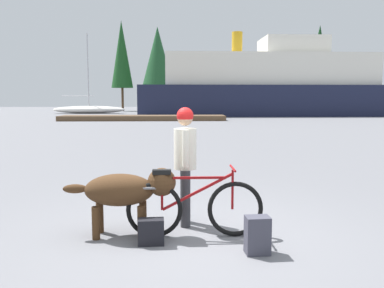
% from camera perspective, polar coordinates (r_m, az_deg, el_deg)
% --- Properties ---
extents(ground_plane, '(160.00, 160.00, 0.00)m').
position_cam_1_polar(ground_plane, '(5.37, 0.13, -13.11)').
color(ground_plane, slate).
extents(bicycle, '(1.79, 0.44, 0.92)m').
position_cam_1_polar(bicycle, '(5.26, 0.28, -9.03)').
color(bicycle, black).
rests_on(bicycle, ground_plane).
extents(person_cyclist, '(0.32, 0.53, 1.68)m').
position_cam_1_polar(person_cyclist, '(5.64, -0.98, -1.59)').
color(person_cyclist, '#333338').
rests_on(person_cyclist, ground_plane).
extents(dog, '(1.47, 0.50, 0.90)m').
position_cam_1_polar(dog, '(5.32, -9.26, -6.53)').
color(dog, '#472D19').
rests_on(dog, ground_plane).
extents(backpack, '(0.29, 0.22, 0.44)m').
position_cam_1_polar(backpack, '(4.82, 9.32, -12.71)').
color(backpack, '#3F3F4C').
rests_on(backpack, ground_plane).
extents(handbag_pannier, '(0.33, 0.20, 0.32)m').
position_cam_1_polar(handbag_pannier, '(5.09, -5.87, -12.35)').
color(handbag_pannier, black).
rests_on(handbag_pannier, ground_plane).
extents(dock_pier, '(13.40, 2.72, 0.40)m').
position_cam_1_polar(dock_pier, '(33.16, -6.99, 3.72)').
color(dock_pier, brown).
rests_on(dock_pier, ground_plane).
extents(ferry_boat, '(26.63, 8.72, 8.70)m').
position_cam_1_polar(ferry_boat, '(43.67, 10.72, 8.07)').
color(ferry_boat, '#191E38').
rests_on(ferry_boat, ground_plane).
extents(sailboat_moored, '(8.53, 2.39, 9.39)m').
position_cam_1_polar(sailboat_moored, '(49.42, -14.47, 4.82)').
color(sailboat_moored, silver).
rests_on(sailboat_moored, ground_plane).
extents(pine_tree_far_left, '(3.02, 3.02, 12.51)m').
position_cam_1_polar(pine_tree_far_left, '(57.82, -9.99, 12.46)').
color(pine_tree_far_left, '#4C331E').
rests_on(pine_tree_far_left, ground_plane).
extents(pine_tree_center, '(4.38, 4.38, 11.61)m').
position_cam_1_polar(pine_tree_center, '(56.76, -4.93, 12.25)').
color(pine_tree_center, '#4C331E').
rests_on(pine_tree_center, ground_plane).
extents(pine_tree_far_right, '(4.02, 4.02, 12.20)m').
position_cam_1_polar(pine_tree_far_right, '(61.58, 17.67, 11.32)').
color(pine_tree_far_right, '#4C331E').
rests_on(pine_tree_far_right, ground_plane).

